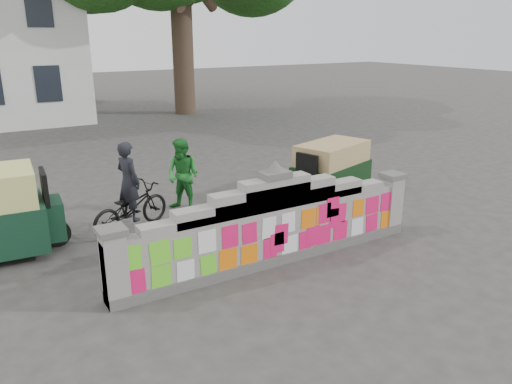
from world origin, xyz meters
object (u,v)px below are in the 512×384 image
pedestrian (183,175)px  rickshaw_right (330,168)px  cyclist_rider (129,192)px  cyclist_bike (131,208)px

pedestrian → rickshaw_right: pedestrian is taller
cyclist_rider → pedestrian: pedestrian is taller
cyclist_bike → rickshaw_right: size_ratio=0.74×
cyclist_bike → cyclist_rider: size_ratio=1.12×
rickshaw_right → pedestrian: bearing=-31.0°
pedestrian → rickshaw_right: size_ratio=0.67×
cyclist_bike → rickshaw_right: 5.37m
cyclist_bike → pedestrian: bearing=-88.5°
cyclist_bike → pedestrian: 1.69m
cyclist_rider → rickshaw_right: size_ratio=0.66×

